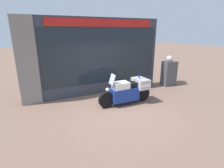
{
  "coord_description": "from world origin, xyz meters",
  "views": [
    {
      "loc": [
        -2.65,
        -5.42,
        2.83
      ],
      "look_at": [
        0.24,
        0.73,
        0.74
      ],
      "focal_mm": 28.0,
      "sensor_mm": 36.0,
      "label": 1
    }
  ],
  "objects": [
    {
      "name": "window_display",
      "position": [
        0.31,
        2.03,
        0.49
      ],
      "size": [
        5.11,
        0.3,
        2.08
      ],
      "color": "slate",
      "rests_on": "ground"
    },
    {
      "name": "white_helmet",
      "position": [
        3.88,
        1.5,
        1.44
      ],
      "size": [
        0.29,
        0.29,
        0.29
      ],
      "primitive_type": "sphere",
      "color": "white",
      "rests_on": "utility_cabinet"
    },
    {
      "name": "shop_building",
      "position": [
        -0.37,
        2.0,
        1.7
      ],
      "size": [
        6.32,
        0.55,
        3.38
      ],
      "color": "#333842",
      "rests_on": "ground"
    },
    {
      "name": "utility_cabinet",
      "position": [
        3.94,
        1.47,
        0.65
      ],
      "size": [
        0.72,
        0.47,
        1.29
      ],
      "primitive_type": "cube",
      "color": "#4C4C51",
      "rests_on": "ground"
    },
    {
      "name": "paramedic_motorcycle",
      "position": [
        0.74,
        0.23,
        0.56
      ],
      "size": [
        2.26,
        0.76,
        1.28
      ],
      "rotation": [
        0.0,
        0.0,
        3.14
      ],
      "color": "black",
      "rests_on": "ground"
    },
    {
      "name": "ground_plane",
      "position": [
        0.0,
        0.0,
        0.0
      ],
      "size": [
        60.0,
        60.0,
        0.0
      ],
      "primitive_type": "plane",
      "color": "#7A5B4C"
    }
  ]
}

